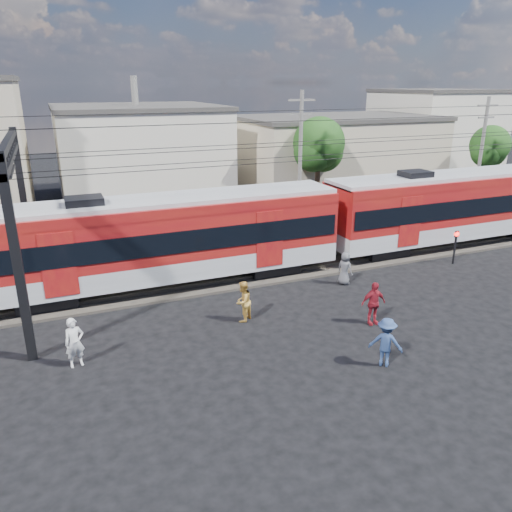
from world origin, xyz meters
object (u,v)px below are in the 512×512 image
object	(u,v)px
pedestrian_c	(386,342)
car_silver	(487,200)
crossing_signal	(456,241)
commuter_train	(169,236)
pedestrian_a	(75,342)

from	to	relation	value
pedestrian_c	car_silver	bearing A→B (deg)	-101.70
car_silver	crossing_signal	size ratio (longest dim) A/B	2.09
car_silver	crossing_signal	xyz separation A→B (m)	(-10.99, -8.42, 0.60)
crossing_signal	commuter_train	bearing A→B (deg)	169.66
pedestrian_c	pedestrian_a	bearing A→B (deg)	19.09
pedestrian_a	crossing_signal	size ratio (longest dim) A/B	0.97
commuter_train	pedestrian_c	xyz separation A→B (m)	(4.93, -9.42, -1.55)
car_silver	commuter_train	bearing A→B (deg)	96.02
crossing_signal	car_silver	bearing A→B (deg)	37.46
pedestrian_a	crossing_signal	distance (m)	18.97
pedestrian_c	car_silver	xyz separation A→B (m)	(20.28, 15.25, -0.22)
car_silver	crossing_signal	world-z (taller)	crossing_signal
commuter_train	car_silver	distance (m)	25.94
commuter_train	pedestrian_c	size ratio (longest dim) A/B	29.66
commuter_train	pedestrian_a	size ratio (longest dim) A/B	29.36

